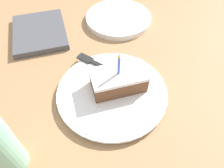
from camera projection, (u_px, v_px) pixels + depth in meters
ground_plane at (104, 109)px, 0.57m from camera, size 2.40×2.40×0.04m
plate at (112, 92)px, 0.57m from camera, size 0.29×0.29×0.02m
cake_slice at (118, 80)px, 0.55m from camera, size 0.08×0.14×0.12m
fork at (101, 66)px, 0.61m from camera, size 0.15×0.14×0.00m
side_plate at (118, 18)px, 0.78m from camera, size 0.23×0.23×0.02m
marble_board at (40, 32)px, 0.73m from camera, size 0.21×0.17×0.02m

